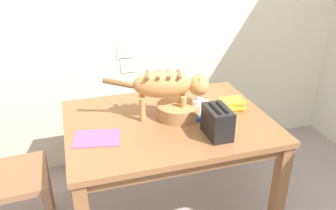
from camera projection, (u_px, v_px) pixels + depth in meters
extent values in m
cube|color=#ECE7CB|center=(124.00, 10.00, 2.58)|extent=(4.29, 0.10, 2.50)
cube|color=white|center=(128.00, 65.00, 2.72)|extent=(0.12, 0.01, 0.12)
cube|color=white|center=(125.00, 51.00, 2.66)|extent=(0.12, 0.01, 0.12)
cube|color=brown|center=(168.00, 122.00, 2.15)|extent=(1.24, 0.93, 0.03)
cube|color=brown|center=(168.00, 129.00, 2.18)|extent=(1.16, 0.85, 0.07)
cube|color=brown|center=(278.00, 193.00, 2.10)|extent=(0.07, 0.07, 0.69)
cube|color=brown|center=(76.00, 150.00, 2.52)|extent=(0.07, 0.07, 0.69)
cube|color=brown|center=(221.00, 128.00, 2.82)|extent=(0.07, 0.07, 0.69)
ellipsoid|color=#CD8B4C|center=(162.00, 84.00, 2.08)|extent=(0.38, 0.21, 0.17)
cube|color=brown|center=(147.00, 75.00, 2.05)|extent=(0.05, 0.13, 0.01)
cube|color=brown|center=(158.00, 74.00, 2.05)|extent=(0.05, 0.13, 0.01)
cube|color=brown|center=(168.00, 74.00, 2.06)|extent=(0.05, 0.13, 0.01)
cube|color=brown|center=(179.00, 74.00, 2.06)|extent=(0.05, 0.13, 0.01)
cylinder|color=#CD8B4C|center=(182.00, 103.00, 2.19)|extent=(0.04, 0.04, 0.15)
cylinder|color=#CD8B4C|center=(183.00, 108.00, 2.12)|extent=(0.04, 0.04, 0.15)
cylinder|color=#CD8B4C|center=(142.00, 104.00, 2.17)|extent=(0.04, 0.04, 0.15)
cylinder|color=#CD8B4C|center=(142.00, 110.00, 2.10)|extent=(0.04, 0.04, 0.15)
sphere|color=#CD8B4C|center=(199.00, 86.00, 2.10)|extent=(0.12, 0.12, 0.12)
cone|color=#CD8B4C|center=(198.00, 75.00, 2.11)|extent=(0.04, 0.04, 0.05)
cone|color=#CD8B4C|center=(200.00, 80.00, 2.05)|extent=(0.04, 0.04, 0.05)
cylinder|color=brown|center=(118.00, 83.00, 2.06)|extent=(0.19, 0.07, 0.07)
cylinder|color=#2F51B6|center=(198.00, 114.00, 2.18)|extent=(0.17, 0.17, 0.03)
cylinder|color=white|center=(198.00, 106.00, 2.16)|extent=(0.08, 0.08, 0.08)
torus|color=white|center=(206.00, 104.00, 2.17)|extent=(0.06, 0.01, 0.06)
cube|color=#954EA1|center=(97.00, 138.00, 1.94)|extent=(0.29, 0.23, 0.01)
cube|color=yellow|center=(230.00, 108.00, 2.27)|extent=(0.16, 0.12, 0.02)
cube|color=yellow|center=(231.00, 106.00, 2.26)|extent=(0.16, 0.12, 0.01)
cube|color=gold|center=(230.00, 103.00, 2.26)|extent=(0.17, 0.13, 0.02)
cube|color=gold|center=(232.00, 101.00, 2.25)|extent=(0.16, 0.12, 0.02)
cylinder|color=#B37C47|center=(178.00, 110.00, 2.17)|extent=(0.27, 0.27, 0.08)
cylinder|color=#503720|center=(178.00, 110.00, 2.17)|extent=(0.22, 0.22, 0.07)
cube|color=black|center=(217.00, 122.00, 1.94)|extent=(0.12, 0.20, 0.17)
cube|color=black|center=(215.00, 108.00, 1.90)|extent=(0.02, 0.14, 0.01)
cube|color=black|center=(222.00, 107.00, 1.91)|extent=(0.02, 0.14, 0.01)
cube|color=brown|center=(10.00, 178.00, 2.07)|extent=(0.45, 0.45, 0.04)
cube|color=brown|center=(47.00, 183.00, 2.39)|extent=(0.04, 0.04, 0.43)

